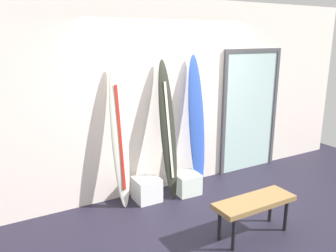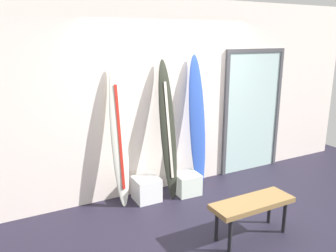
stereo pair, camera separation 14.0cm
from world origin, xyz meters
name	(u,v)px [view 1 (the left image)]	position (x,y,z in m)	size (l,w,h in m)	color
ground	(217,221)	(0.00, 0.00, -0.02)	(8.00, 8.00, 0.04)	#211D2D
wall_back	(167,97)	(0.00, 1.30, 1.40)	(7.20, 0.20, 2.80)	silver
surfboard_ivory	(120,139)	(-0.89, 1.01, 0.94)	(0.23, 0.32, 1.92)	silver
surfboard_charcoal	(168,130)	(-0.19, 0.95, 0.99)	(0.25, 0.44, 1.97)	#292C23
surfboard_cobalt	(197,124)	(0.34, 1.01, 1.00)	(0.27, 0.32, 2.02)	#2C4EB1
display_block_left	(187,183)	(0.08, 0.85, 0.15)	(0.36, 0.36, 0.31)	white
display_block_center	(147,189)	(-0.54, 0.93, 0.17)	(0.35, 0.35, 0.33)	white
glass_door	(250,109)	(1.57, 1.18, 1.07)	(1.20, 0.06, 2.08)	silver
bench	(254,204)	(0.15, -0.48, 0.39)	(1.01, 0.35, 0.45)	olive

